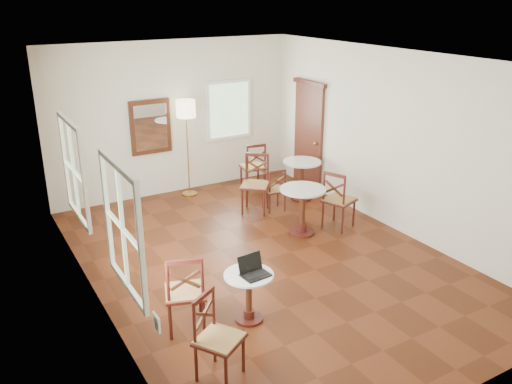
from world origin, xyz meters
TOP-DOWN VIEW (x-y plane):
  - ground at (0.00, 0.00)m, footprint 7.00×7.00m
  - room_shell at (-0.06, 0.27)m, footprint 5.02×7.02m
  - cafe_table_near at (-1.01, -1.27)m, footprint 0.61×0.61m
  - cafe_table_mid at (1.01, 0.50)m, footprint 0.76×0.76m
  - cafe_table_back at (1.92, 1.82)m, footprint 0.73×0.73m
  - chair_near_a at (-1.76, -1.06)m, footprint 0.60×0.60m
  - chair_near_b at (-1.80, -2.00)m, footprint 0.61×0.61m
  - chair_mid_a at (1.15, 1.60)m, footprint 0.42×0.42m
  - chair_mid_b at (1.67, 0.39)m, footprint 0.61×0.61m
  - chair_back_a at (1.37, 2.75)m, footprint 0.53×0.53m
  - chair_back_b at (0.83, 1.75)m, footprint 0.69×0.69m
  - floor_lamp at (0.11, 3.15)m, footprint 0.37×0.37m
  - laptop at (-0.97, -1.30)m, footprint 0.35×0.30m
  - mouse at (-1.01, -1.28)m, footprint 0.09×0.06m
  - navy_mug at (-1.00, -1.11)m, footprint 0.11×0.07m
  - water_glass at (-1.01, -1.25)m, footprint 0.05×0.05m
  - power_adapter at (-1.25, -1.50)m, footprint 0.10×0.06m

SIDE VIEW (x-z plane):
  - ground at x=0.00m, z-range 0.00..0.00m
  - power_adapter at x=-1.25m, z-range 0.00..0.04m
  - cafe_table_near at x=-1.01m, z-range 0.08..0.72m
  - chair_mid_a at x=1.15m, z-range 0.00..0.82m
  - chair_near_b at x=-1.80m, z-range 0.00..0.95m
  - cafe_table_back at x=1.92m, z-range 0.09..0.87m
  - chair_back_a at x=1.37m, z-range 0.00..1.00m
  - cafe_table_mid at x=1.01m, z-range 0.10..0.90m
  - chair_mid_b at x=1.67m, z-range 0.00..1.03m
  - chair_near_a at x=-1.76m, z-range 0.00..1.03m
  - chair_back_b at x=0.83m, z-range 0.00..1.06m
  - mouse at x=-1.01m, z-range 0.64..0.68m
  - water_glass at x=-1.01m, z-range 0.64..0.73m
  - navy_mug at x=-1.00m, z-range 0.64..0.73m
  - laptop at x=-0.97m, z-range 0.58..0.82m
  - floor_lamp at x=0.11m, z-range 0.66..2.57m
  - room_shell at x=-0.06m, z-range 0.38..3.39m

